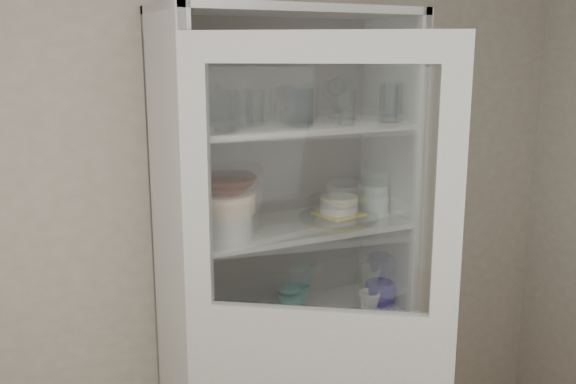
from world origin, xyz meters
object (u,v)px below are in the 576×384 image
goblet_2 (303,100)px  mug_white (369,302)px  yellow_trivet (339,214)px  goblet_1 (286,100)px  goblet_0 (213,101)px  goblet_3 (337,96)px  plate_stack_back (190,220)px  glass_platter (339,217)px  cream_bowl (224,202)px  teal_jar (289,302)px  measuring_cups (280,320)px  plate_stack_front (224,225)px  mug_teal (297,297)px  terracotta_bowl (223,184)px  grey_bowl_stack (374,198)px  pantry_cabinet (281,293)px  cupboard_door (317,372)px  white_ramekin (339,204)px  mug_blue (380,293)px  white_canister (190,317)px

goblet_2 → mug_white: 0.88m
goblet_2 → yellow_trivet: bearing=-45.4°
goblet_1 → goblet_0: bearing=-179.0°
goblet_3 → yellow_trivet: 0.49m
plate_stack_back → goblet_3: bearing=-2.6°
goblet_2 → glass_platter: (0.11, -0.11, -0.47)m
cream_bowl → mug_white: size_ratio=2.41×
teal_jar → measuring_cups: (-0.08, -0.08, -0.03)m
glass_platter → goblet_1: bearing=139.4°
measuring_cups → plate_stack_back: bearing=149.5°
goblet_2 → plate_stack_front: (-0.41, -0.14, -0.43)m
goblet_0 → mug_teal: goblet_0 is taller
terracotta_bowl → grey_bowl_stack: size_ratio=1.93×
goblet_0 → teal_jar: (0.28, -0.09, -0.83)m
goblet_3 → pantry_cabinet: bearing=-174.7°
cupboard_door → measuring_cups: bearing=116.3°
terracotta_bowl → mug_teal: size_ratio=2.24×
white_ramekin → mug_white: 0.44m
cream_bowl → mug_teal: size_ratio=2.09×
cupboard_door → goblet_2: 1.06m
cream_bowl → mug_blue: (0.71, 0.00, -0.48)m
white_ramekin → goblet_2: bearing=134.6°
plate_stack_front → white_ramekin: (0.52, 0.03, 0.01)m
goblet_1 → mug_blue: goblet_1 is taller
goblet_0 → goblet_1: bearing=1.0°
measuring_cups → goblet_1: bearing=56.6°
grey_bowl_stack → goblet_0: bearing=171.6°
white_ramekin → glass_platter: bearing=180.0°
white_ramekin → mug_blue: white_ramekin is taller
yellow_trivet → teal_jar: (-0.20, 0.05, -0.37)m
pantry_cabinet → white_ramekin: (0.21, -0.10, 0.38)m
terracotta_bowl → mug_teal: 0.68m
goblet_1 → mug_teal: size_ratio=1.49×
goblet_3 → plate_stack_front: goblet_3 is taller
terracotta_bowl → yellow_trivet: size_ratio=1.54×
grey_bowl_stack → white_canister: 0.91m
plate_stack_front → yellow_trivet: 0.52m
mug_white → measuring_cups: 0.39m
plate_stack_back → mug_teal: plate_stack_back is taller
grey_bowl_stack → measuring_cups: (-0.48, -0.06, -0.44)m
goblet_0 → plate_stack_back: size_ratio=0.87×
mug_white → measuring_cups: bearing=176.3°
goblet_1 → cream_bowl: size_ratio=0.71×
plate_stack_front → mug_teal: plate_stack_front is taller
measuring_cups → cupboard_door: bearing=-99.0°
yellow_trivet → cream_bowl: bearing=-176.3°
goblet_1 → goblet_2: (0.06, -0.03, -0.00)m
pantry_cabinet → goblet_3: 0.86m
yellow_trivet → measuring_cups: yellow_trivet is taller
plate_stack_back → yellow_trivet: size_ratio=1.27×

